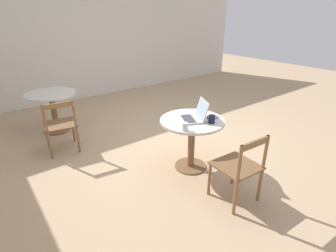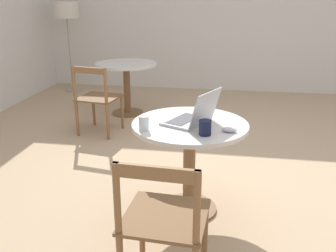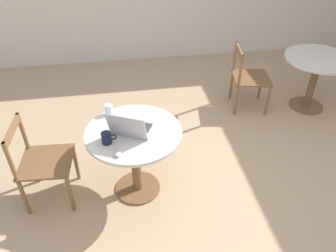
{
  "view_description": "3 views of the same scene",
  "coord_description": "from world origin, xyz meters",
  "views": [
    {
      "loc": [
        -3.01,
        2.41,
        1.98
      ],
      "look_at": [
        -0.43,
        0.44,
        0.55
      ],
      "focal_mm": 28.0,
      "sensor_mm": 36.0,
      "label": 1
    },
    {
      "loc": [
        -3.24,
        0.03,
        1.56
      ],
      "look_at": [
        -0.49,
        0.49,
        0.58
      ],
      "focal_mm": 40.0,
      "sensor_mm": 36.0,
      "label": 2
    },
    {
      "loc": [
        -0.79,
        -1.93,
        2.39
      ],
      "look_at": [
        -0.41,
        0.5,
        0.56
      ],
      "focal_mm": 35.0,
      "sensor_mm": 36.0,
      "label": 3
    }
  ],
  "objects": [
    {
      "name": "chair_mid_left",
      "position": [
        0.77,
        1.53,
        0.42
      ],
      "size": [
        0.51,
        0.51,
        0.82
      ],
      "color": "brown",
      "rests_on": "ground_plane"
    },
    {
      "name": "cafe_table_mid",
      "position": [
        1.6,
        1.4,
        0.54
      ],
      "size": [
        0.83,
        0.83,
        0.7
      ],
      "color": "brown",
      "rests_on": "ground_plane"
    },
    {
      "name": "ground_plane",
      "position": [
        0.0,
        0.0,
        0.0
      ],
      "size": [
        16.0,
        16.0,
        0.0
      ],
      "primitive_type": "plane",
      "color": "tan"
    },
    {
      "name": "mug",
      "position": [
        -0.96,
        0.17,
        0.75
      ],
      "size": [
        0.12,
        0.08,
        0.1
      ],
      "color": "#141938",
      "rests_on": "cafe_table_near"
    },
    {
      "name": "laptop",
      "position": [
        -0.75,
        0.27,
        0.75
      ],
      "size": [
        0.43,
        0.42,
        0.25
      ],
      "color": "#B7B7BC",
      "rests_on": "cafe_table_near"
    },
    {
      "name": "mouse",
      "position": [
        -0.88,
        0.01,
        0.72
      ],
      "size": [
        0.06,
        0.1,
        0.03
      ],
      "color": "#B7B7BC",
      "rests_on": "cafe_table_near"
    },
    {
      "name": "chair_near_left",
      "position": [
        -1.56,
        0.33,
        0.42
      ],
      "size": [
        0.47,
        0.47,
        0.82
      ],
      "color": "brown",
      "rests_on": "ground_plane"
    },
    {
      "name": "drinking_glass",
      "position": [
        -0.94,
        0.58,
        0.75
      ],
      "size": [
        0.07,
        0.07,
        0.1
      ],
      "color": "silver",
      "rests_on": "cafe_table_near"
    },
    {
      "name": "cafe_table_near",
      "position": [
        -0.74,
        0.29,
        0.54
      ],
      "size": [
        0.83,
        0.83,
        0.7
      ],
      "color": "brown",
      "rests_on": "ground_plane"
    }
  ]
}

